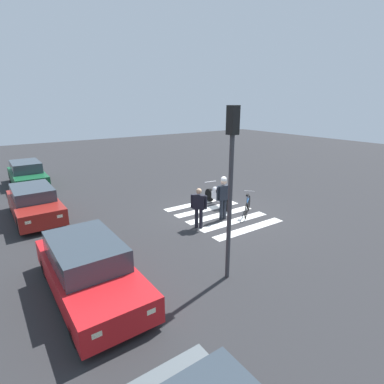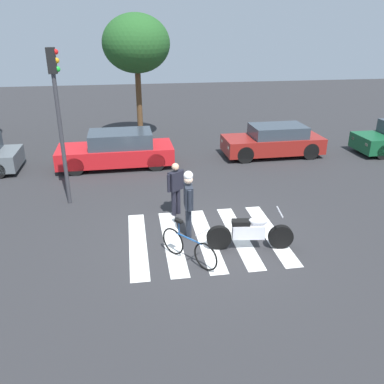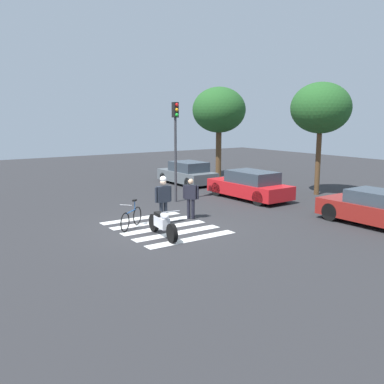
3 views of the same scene
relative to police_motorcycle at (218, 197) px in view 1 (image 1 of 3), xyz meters
name	(u,v)px [view 1 (image 1 of 3)]	position (x,y,z in m)	size (l,w,h in m)	color
ground_plane	(220,215)	(-0.99, 0.67, -0.46)	(60.00, 60.00, 0.00)	#2B2B2D
police_motorcycle	(218,197)	(0.00, 0.00, 0.00)	(2.19, 0.62, 1.03)	black
leaning_bicycle	(248,206)	(-1.61, -0.36, -0.07)	(1.13, 1.39, 1.01)	black
officer_on_foot	(199,206)	(-1.60, 2.25, 0.45)	(0.53, 0.44, 1.61)	black
officer_by_motorcycle	(223,195)	(-1.42, 0.89, 0.62)	(0.24, 0.69, 1.85)	#1E232D
crosswalk_stripes	(220,215)	(-0.99, 0.67, -0.45)	(4.05, 3.41, 0.01)	silver
car_red_convertible	(89,269)	(-3.37, 6.98, 0.22)	(4.51, 1.84, 1.41)	black
car_maroon_wagon	(34,203)	(3.22, 7.33, 0.19)	(4.20, 1.74, 1.33)	black
car_green_compact	(27,174)	(9.11, 6.89, 0.21)	(4.28, 1.72, 1.40)	black
traffic_light_pole	(231,169)	(-4.83, 3.60, 2.66)	(0.34, 0.25, 4.68)	#38383D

